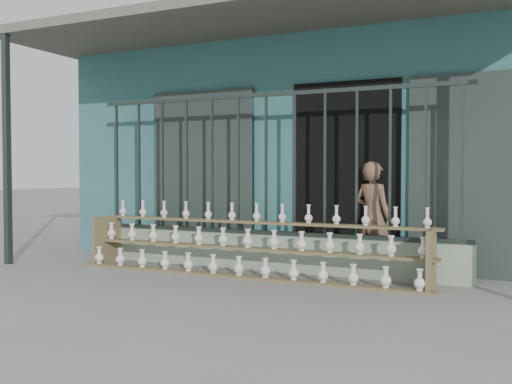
% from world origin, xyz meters
% --- Properties ---
extents(ground, '(60.00, 60.00, 0.00)m').
position_xyz_m(ground, '(0.00, 0.00, 0.00)').
color(ground, slate).
extents(workshop_building, '(7.40, 6.60, 3.21)m').
position_xyz_m(workshop_building, '(0.00, 4.23, 1.62)').
color(workshop_building, '#2D5E5F').
rests_on(workshop_building, ground).
extents(parapet_wall, '(5.00, 0.20, 0.45)m').
position_xyz_m(parapet_wall, '(0.00, 1.30, 0.23)').
color(parapet_wall, gray).
rests_on(parapet_wall, ground).
extents(security_fence, '(5.00, 0.04, 1.80)m').
position_xyz_m(security_fence, '(-0.00, 1.30, 1.35)').
color(security_fence, '#283330').
rests_on(security_fence, parapet_wall).
extents(shelf_rack, '(4.50, 0.68, 0.85)m').
position_xyz_m(shelf_rack, '(-0.06, 0.88, 0.36)').
color(shelf_rack, brown).
rests_on(shelf_rack, ground).
extents(elderly_woman, '(0.59, 0.50, 1.38)m').
position_xyz_m(elderly_woman, '(1.28, 1.67, 0.69)').
color(elderly_woman, brown).
rests_on(elderly_woman, ground).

